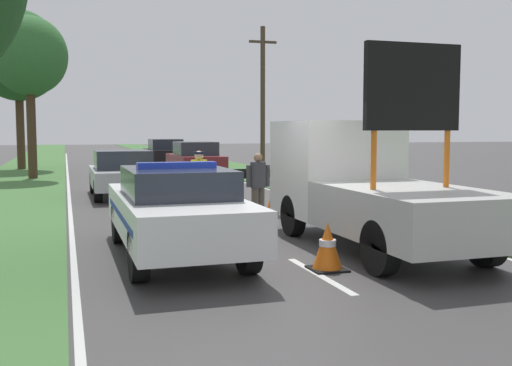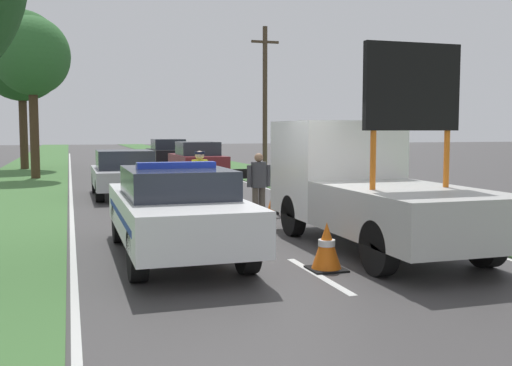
{
  "view_description": "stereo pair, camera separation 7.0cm",
  "coord_description": "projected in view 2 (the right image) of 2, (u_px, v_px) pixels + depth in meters",
  "views": [
    {
      "loc": [
        -3.41,
        -9.47,
        2.06
      ],
      "look_at": [
        -0.09,
        0.94,
        1.1
      ],
      "focal_mm": 42.0,
      "sensor_mm": 36.0,
      "label": 1
    },
    {
      "loc": [
        -3.35,
        -9.49,
        2.06
      ],
      "look_at": [
        -0.09,
        0.94,
        1.1
      ],
      "focal_mm": 42.0,
      "sensor_mm": 36.0,
      "label": 2
    }
  ],
  "objects": [
    {
      "name": "queued_car_sedan_black",
      "position": [
        168.0,
        154.0,
        31.58
      ],
      "size": [
        1.79,
        3.99,
        1.6
      ],
      "rotation": [
        0.0,
        0.0,
        3.14
      ],
      "color": "black",
      "rests_on": "ground"
    },
    {
      "name": "grass_verge_right",
      "position": [
        243.0,
        170.0,
        30.75
      ],
      "size": [
        3.49,
        120.0,
        0.03
      ],
      "color": "#427038",
      "rests_on": "ground"
    },
    {
      "name": "traffic_cone_centre_front",
      "position": [
        327.0,
        246.0,
        8.83
      ],
      "size": [
        0.52,
        0.52,
        0.72
      ],
      "color": "black",
      "rests_on": "ground"
    },
    {
      "name": "police_officer",
      "position": [
        200.0,
        180.0,
        13.53
      ],
      "size": [
        0.58,
        0.37,
        1.6
      ],
      "rotation": [
        0.0,
        0.0,
        3.22
      ],
      "color": "#191E38",
      "rests_on": "ground"
    },
    {
      "name": "pedestrian_civilian",
      "position": [
        259.0,
        181.0,
        13.55
      ],
      "size": [
        0.56,
        0.35,
        1.55
      ],
      "rotation": [
        0.0,
        0.0,
        0.52
      ],
      "color": "brown",
      "rests_on": "ground"
    },
    {
      "name": "roadside_tree_mid_left",
      "position": [
        32.0,
        57.0,
        25.01
      ],
      "size": [
        3.14,
        3.14,
        6.82
      ],
      "color": "#42301E",
      "rests_on": "ground"
    },
    {
      "name": "grass_verge_left",
      "position": [
        29.0,
        175.0,
        27.68
      ],
      "size": [
        3.49,
        120.0,
        0.03
      ],
      "color": "#427038",
      "rests_on": "ground"
    },
    {
      "name": "police_car",
      "position": [
        175.0,
        209.0,
        9.77
      ],
      "size": [
        1.81,
        4.94,
        1.56
      ],
      "rotation": [
        0.0,
        0.0,
        -0.01
      ],
      "color": "white",
      "rests_on": "ground"
    },
    {
      "name": "queued_car_sedan_silver",
      "position": [
        124.0,
        173.0,
        18.63
      ],
      "size": [
        1.87,
        4.25,
        1.45
      ],
      "rotation": [
        0.0,
        0.0,
        3.14
      ],
      "color": "#B2B2B7",
      "rests_on": "ground"
    },
    {
      "name": "roadside_tree_near_right",
      "position": [
        21.0,
        56.0,
        31.13
      ],
      "size": [
        4.49,
        4.49,
        8.3
      ],
      "color": "#42301E",
      "rests_on": "ground"
    },
    {
      "name": "lane_markings",
      "position": [
        153.0,
        179.0,
        25.3
      ],
      "size": [
        6.76,
        60.82,
        0.01
      ],
      "color": "silver",
      "rests_on": "ground"
    },
    {
      "name": "traffic_cone_near_police",
      "position": [
        275.0,
        198.0,
        15.31
      ],
      "size": [
        0.47,
        0.47,
        0.65
      ],
      "color": "black",
      "rests_on": "ground"
    },
    {
      "name": "traffic_cone_near_truck",
      "position": [
        224.0,
        222.0,
        11.61
      ],
      "size": [
        0.41,
        0.41,
        0.56
      ],
      "color": "black",
      "rests_on": "ground"
    },
    {
      "name": "road_barrier",
      "position": [
        228.0,
        177.0,
        14.21
      ],
      "size": [
        3.13,
        0.08,
        1.14
      ],
      "rotation": [
        0.0,
        0.0,
        0.01
      ],
      "color": "black",
      "rests_on": "ground"
    },
    {
      "name": "queued_car_wagon_maroon",
      "position": [
        197.0,
        160.0,
        25.49
      ],
      "size": [
        1.81,
        4.3,
        1.58
      ],
      "rotation": [
        0.0,
        0.0,
        3.14
      ],
      "color": "maroon",
      "rests_on": "ground"
    },
    {
      "name": "utility_pole",
      "position": [
        265.0,
        101.0,
        25.41
      ],
      "size": [
        1.2,
        0.2,
        6.42
      ],
      "color": "#473828",
      "rests_on": "ground"
    },
    {
      "name": "ground_plane",
      "position": [
        277.0,
        252.0,
        10.2
      ],
      "size": [
        160.0,
        160.0,
        0.0
      ],
      "primitive_type": "plane",
      "color": "#3D3A3A"
    },
    {
      "name": "work_truck",
      "position": [
        363.0,
        183.0,
        10.84
      ],
      "size": [
        2.04,
        5.47,
        3.4
      ],
      "rotation": [
        0.0,
        0.0,
        3.17
      ],
      "color": "white",
      "rests_on": "ground"
    }
  ]
}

